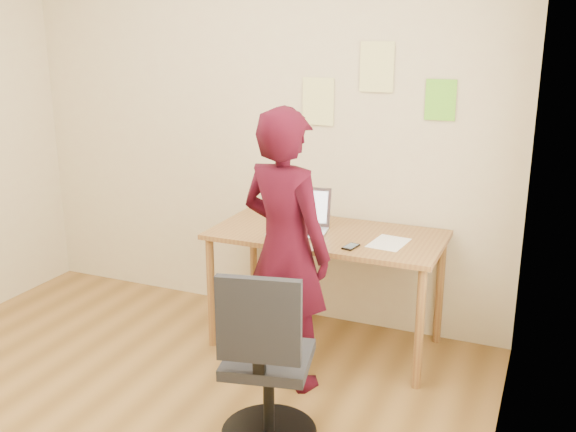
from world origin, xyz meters
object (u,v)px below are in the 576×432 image
at_px(desk, 327,246).
at_px(laptop, 300,222).
at_px(office_chair, 266,371).
at_px(person, 285,250).
at_px(phone, 351,247).

relative_size(desk, laptop, 3.63).
bearing_deg(office_chair, desk, 82.42).
bearing_deg(office_chair, person, 92.24).
distance_m(phone, office_chair, 0.95).
bearing_deg(desk, person, -96.99).
bearing_deg(phone, desk, 146.30).
relative_size(laptop, office_chair, 0.43).
distance_m(desk, phone, 0.32).
xyz_separation_m(laptop, person, (0.11, -0.47, -0.01)).
bearing_deg(office_chair, laptop, 91.37).
height_order(desk, person, person).
relative_size(desk, person, 0.90).
xyz_separation_m(desk, person, (-0.06, -0.50, 0.13)).
height_order(phone, person, person).
relative_size(laptop, phone, 3.01).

